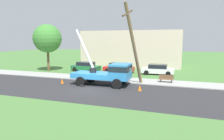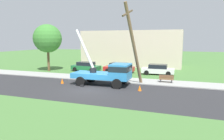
# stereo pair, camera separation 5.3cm
# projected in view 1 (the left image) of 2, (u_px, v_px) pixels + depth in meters

# --- Properties ---
(ground_plane) EXTENTS (120.00, 120.00, 0.00)m
(ground_plane) POSITION_uv_depth(u_px,v_px,m) (122.00, 72.00, 31.27)
(ground_plane) COLOR #477538
(road_asphalt) EXTENTS (80.00, 8.31, 0.01)m
(road_asphalt) POSITION_uv_depth(u_px,v_px,m) (87.00, 90.00, 20.07)
(road_asphalt) COLOR #2B2B2D
(road_asphalt) RESTS_ON ground
(sidewalk_strip) EXTENTS (80.00, 3.11, 0.10)m
(sidewalk_strip) POSITION_uv_depth(u_px,v_px,m) (108.00, 79.00, 25.39)
(sidewalk_strip) COLOR #9E9E99
(sidewalk_strip) RESTS_ON ground
(utility_truck) EXTENTS (6.81, 3.21, 5.98)m
(utility_truck) POSITION_uv_depth(u_px,v_px,m) (109.00, 72.00, 21.86)
(utility_truck) COLOR #2D84C6
(utility_truck) RESTS_ON ground
(leaning_utility_pole) EXTENTS (1.41, 3.91, 8.45)m
(leaning_utility_pole) POSITION_uv_depth(u_px,v_px,m) (134.00, 45.00, 21.13)
(leaning_utility_pole) COLOR brown
(leaning_utility_pole) RESTS_ON ground
(traffic_cone_ahead) EXTENTS (0.36, 0.36, 0.56)m
(traffic_cone_ahead) POSITION_uv_depth(u_px,v_px,m) (140.00, 88.00, 19.73)
(traffic_cone_ahead) COLOR orange
(traffic_cone_ahead) RESTS_ON ground
(traffic_cone_behind) EXTENTS (0.36, 0.36, 0.56)m
(traffic_cone_behind) POSITION_uv_depth(u_px,v_px,m) (62.00, 81.00, 22.98)
(traffic_cone_behind) COLOR orange
(traffic_cone_behind) RESTS_ON ground
(parked_sedan_green) EXTENTS (4.49, 2.17, 1.42)m
(parked_sedan_green) POSITION_uv_depth(u_px,v_px,m) (86.00, 66.00, 31.99)
(parked_sedan_green) COLOR #1E6638
(parked_sedan_green) RESTS_ON ground
(parked_sedan_red) EXTENTS (4.46, 2.12, 1.42)m
(parked_sedan_red) POSITION_uv_depth(u_px,v_px,m) (119.00, 68.00, 30.61)
(parked_sedan_red) COLOR #B21E1E
(parked_sedan_red) RESTS_ON ground
(parked_sedan_white) EXTENTS (4.43, 2.07, 1.42)m
(parked_sedan_white) POSITION_uv_depth(u_px,v_px,m) (158.00, 69.00, 28.83)
(parked_sedan_white) COLOR silver
(parked_sedan_white) RESTS_ON ground
(park_bench) EXTENTS (1.60, 0.45, 0.90)m
(park_bench) POSITION_uv_depth(u_px,v_px,m) (166.00, 79.00, 23.13)
(park_bench) COLOR brown
(park_bench) RESTS_ON ground
(roadside_tree_near) EXTENTS (4.26, 4.26, 7.12)m
(roadside_tree_near) POSITION_uv_depth(u_px,v_px,m) (47.00, 39.00, 31.30)
(roadside_tree_near) COLOR brown
(roadside_tree_near) RESTS_ON ground
(lowrise_building_backdrop) EXTENTS (18.00, 6.00, 6.40)m
(lowrise_building_backdrop) POSITION_uv_depth(u_px,v_px,m) (131.00, 48.00, 38.54)
(lowrise_building_backdrop) COLOR beige
(lowrise_building_backdrop) RESTS_ON ground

